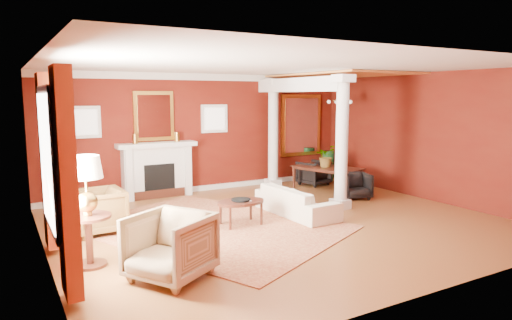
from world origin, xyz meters
TOP-DOWN VIEW (x-y plane):
  - ground at (0.00, 0.00)m, footprint 8.00×8.00m
  - room_shell at (0.00, 0.00)m, footprint 8.04×7.04m
  - fireplace at (-1.30, 3.32)m, footprint 1.85×0.42m
  - overmantel_mirror at (-1.30, 3.45)m, footprint 0.95×0.07m
  - flank_window_left at (-2.85, 3.46)m, footprint 0.70×0.07m
  - flank_window_right at (0.25, 3.46)m, footprint 0.70×0.07m
  - left_window at (-3.89, -0.60)m, footprint 0.21×2.55m
  - column_front at (1.70, 0.30)m, footprint 0.36×0.36m
  - column_back at (1.70, 3.00)m, footprint 0.36×0.36m
  - header_beam at (1.70, 1.90)m, footprint 0.30×3.20m
  - amber_ceiling at (2.85, 1.75)m, footprint 2.30×3.40m
  - dining_mirror at (2.90, 3.45)m, footprint 1.30×0.07m
  - chandelier at (2.90, 1.80)m, footprint 0.60×0.62m
  - crown_trim at (0.00, 3.46)m, footprint 8.00×0.08m
  - base_trim at (0.00, 3.46)m, footprint 8.00×0.08m
  - rug at (-1.26, 0.33)m, footprint 4.90×5.44m
  - sofa at (0.59, 0.33)m, footprint 0.64×1.96m
  - armchair_leopard at (-3.09, 1.03)m, footprint 0.82×0.87m
  - armchair_stripe at (-2.67, -1.51)m, footprint 1.23×1.25m
  - coffee_table at (-0.72, 0.22)m, footprint 0.91×0.91m
  - coffee_book at (-0.73, 0.20)m, footprint 0.17×0.04m
  - side_table at (-3.50, -0.52)m, footprint 0.63×0.63m
  - dining_table at (2.69, 1.97)m, footprint 1.06×1.77m
  - dining_chair_near at (2.61, 0.87)m, footprint 0.80×0.77m
  - dining_chair_far at (2.77, 2.67)m, footprint 0.82×0.79m
  - green_urn at (3.50, 2.96)m, footprint 0.36×0.36m
  - potted_plant at (2.64, 2.00)m, footprint 0.64×0.68m

SIDE VIEW (x-z plane):
  - ground at x=0.00m, z-range 0.00..0.00m
  - rug at x=-1.26m, z-range 0.00..0.02m
  - base_trim at x=0.00m, z-range 0.00..0.12m
  - dining_chair_near at x=2.61m, z-range 0.00..0.66m
  - green_urn at x=3.50m, z-range -0.09..0.76m
  - dining_chair_far at x=2.77m, z-range 0.00..0.72m
  - sofa at x=0.59m, z-range 0.00..0.76m
  - coffee_table at x=-0.72m, z-range 0.19..0.65m
  - armchair_leopard at x=-3.09m, z-range 0.00..0.86m
  - dining_table at x=2.69m, z-range 0.00..0.93m
  - armchair_stripe at x=-2.67m, z-range 0.00..0.96m
  - coffee_book at x=-0.73m, z-range 0.46..0.70m
  - fireplace at x=-1.30m, z-range 0.00..1.29m
  - side_table at x=-3.50m, z-range 0.28..1.84m
  - potted_plant at x=2.64m, z-range 0.93..1.37m
  - left_window at x=-3.89m, z-range 0.12..2.72m
  - column_front at x=1.70m, z-range 0.03..2.83m
  - column_back at x=1.70m, z-range 0.03..2.83m
  - dining_mirror at x=2.90m, z-range 0.70..2.40m
  - flank_window_left at x=-2.85m, z-range 1.45..2.15m
  - flank_window_right at x=0.25m, z-range 1.45..2.15m
  - overmantel_mirror at x=-1.30m, z-range 1.33..2.47m
  - room_shell at x=0.00m, z-range 0.56..3.48m
  - chandelier at x=2.90m, z-range 1.87..2.62m
  - header_beam at x=1.70m, z-range 2.46..2.78m
  - crown_trim at x=0.00m, z-range 2.74..2.90m
  - amber_ceiling at x=2.85m, z-range 2.85..2.89m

